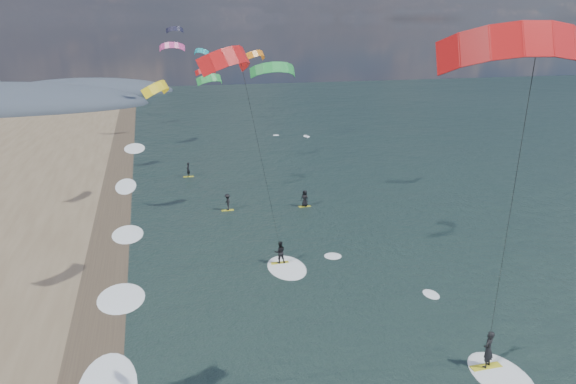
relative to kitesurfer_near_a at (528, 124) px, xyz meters
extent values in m
cube|color=#382D23|center=(-15.58, 11.87, -13.13)|extent=(3.00, 240.00, 0.00)
ellipsoid|color=#3D4756|center=(-25.58, 121.87, -13.14)|extent=(40.00, 18.00, 7.00)
cube|color=gold|center=(3.26, 5.04, -13.10)|extent=(1.57, 0.47, 0.07)
imported|color=black|center=(3.26, 5.04, -12.10)|extent=(0.84, 0.78, 1.93)
ellipsoid|color=white|center=(3.56, 4.24, -13.14)|extent=(2.60, 4.20, 0.12)
cylinder|color=black|center=(1.26, 2.04, -4.55)|extent=(0.02, 0.02, 16.25)
cube|color=gold|center=(-3.75, 19.50, -13.11)|extent=(1.27, 0.39, 0.06)
imported|color=black|center=(-3.75, 19.50, -12.27)|extent=(0.82, 0.65, 1.61)
ellipsoid|color=white|center=(-3.45, 18.70, -13.14)|extent=(2.60, 4.20, 0.12)
cylinder|color=black|center=(-5.50, 16.50, -5.14)|extent=(0.02, 0.02, 15.09)
cube|color=gold|center=(-5.67, 31.72, -13.11)|extent=(1.10, 0.35, 0.05)
imported|color=black|center=(-5.67, 31.72, -12.34)|extent=(0.65, 1.02, 1.50)
cube|color=gold|center=(1.33, 31.09, -13.11)|extent=(1.10, 0.35, 0.05)
imported|color=black|center=(1.33, 31.09, -12.33)|extent=(0.86, 0.86, 1.51)
cube|color=gold|center=(-8.18, 43.94, -13.11)|extent=(1.10, 0.35, 0.05)
imported|color=black|center=(-8.18, 43.94, -12.31)|extent=(0.55, 0.66, 1.54)
ellipsoid|color=white|center=(-14.38, 16.87, -13.14)|extent=(2.40, 5.40, 0.11)
ellipsoid|color=white|center=(-14.38, 27.87, -13.14)|extent=(2.40, 5.40, 0.11)
ellipsoid|color=white|center=(-14.38, 41.87, -13.14)|extent=(2.40, 5.40, 0.11)
ellipsoid|color=white|center=(-14.38, 59.87, -13.14)|extent=(2.40, 5.40, 0.11)
camera|label=1|loc=(-12.03, -15.69, 3.28)|focal=35.00mm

